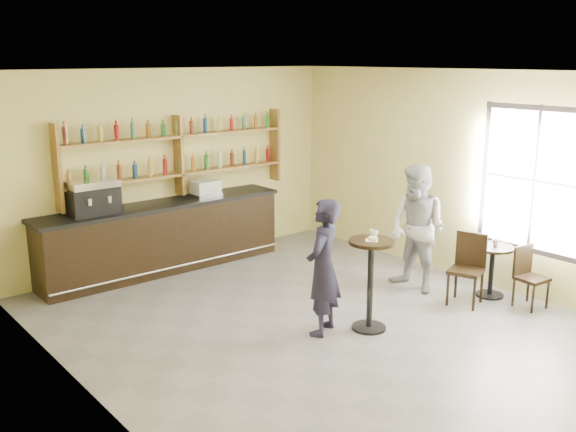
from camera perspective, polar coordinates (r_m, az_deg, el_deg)
floor at (r=8.50m, az=2.42°, el=-9.44°), size 7.00×7.00×0.00m
ceiling at (r=7.80m, az=2.66°, el=12.68°), size 7.00×7.00×0.00m
wall_back at (r=10.80m, az=-9.99°, el=4.32°), size 7.00×0.00×7.00m
wall_left at (r=6.45m, az=-17.75°, el=-2.69°), size 0.00×7.00×7.00m
wall_right at (r=10.21m, az=15.20°, el=3.49°), size 0.00×7.00×7.00m
window_pane at (r=9.56m, az=21.06°, el=2.95°), size 0.00×2.00×2.00m
window_frame at (r=9.55m, az=21.04°, el=2.95°), size 0.04×1.70×2.10m
shelf_unit at (r=10.66m, az=-9.69°, el=5.35°), size 4.00×0.26×1.40m
liquor_bottles at (r=10.63m, az=-9.73°, el=6.26°), size 3.68×0.10×1.00m
bar_counter at (r=10.51m, az=-11.03°, el=-1.83°), size 4.12×0.80×1.11m
espresso_machine at (r=9.86m, az=-16.93°, el=1.61°), size 0.72×0.48×0.50m
pastry_case at (r=10.75m, az=-7.36°, el=2.46°), size 0.45×0.36×0.27m
pedestal_table at (r=8.16m, az=7.31°, el=-6.12°), size 0.70×0.70×1.18m
napkin at (r=7.97m, az=7.44°, el=-2.14°), size 0.22×0.22×0.00m
donut at (r=7.97m, az=7.55°, el=-1.98°), size 0.14×0.14×0.04m
cup_pedestal at (r=8.13m, az=7.62°, el=-1.53°), size 0.14×0.14×0.09m
man_main at (r=7.91m, az=3.14°, el=-4.58°), size 0.75×0.66×1.72m
cafe_table at (r=9.70m, az=17.62°, el=-4.70°), size 0.77×0.77×0.75m
cup_cafe at (r=9.62m, az=17.97°, el=-2.25°), size 0.12×0.12×0.09m
chair_west at (r=9.25m, az=15.54°, el=-4.66°), size 0.55×0.55×1.00m
chair_south at (r=9.44m, az=20.86°, el=-5.16°), size 0.41×0.41×0.86m
patron_second at (r=9.52m, az=11.42°, el=-1.12°), size 0.72×0.92×1.88m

